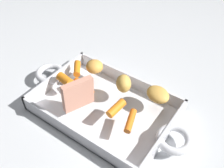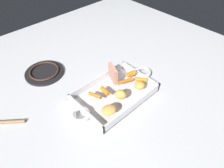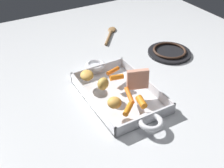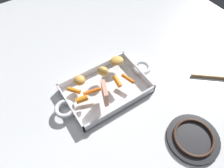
# 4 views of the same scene
# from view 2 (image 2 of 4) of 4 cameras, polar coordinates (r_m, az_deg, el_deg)

# --- Properties ---
(ground_plane) EXTENTS (1.74, 1.74, 0.00)m
(ground_plane) POSITION_cam_2_polar(r_m,az_deg,el_deg) (0.90, 0.82, -3.32)
(ground_plane) COLOR silver
(roasting_dish) EXTENTS (0.46, 0.23, 0.04)m
(roasting_dish) POSITION_cam_2_polar(r_m,az_deg,el_deg) (0.89, 0.83, -2.70)
(roasting_dish) COLOR silver
(roasting_dish) RESTS_ON ground_plane
(roast_slice_outer) EXTENTS (0.04, 0.08, 0.08)m
(roast_slice_outer) POSITION_cam_2_polar(r_m,az_deg,el_deg) (0.89, 0.25, 3.06)
(roast_slice_outer) COLOR tan
(roast_slice_outer) RESTS_ON roasting_dish
(baby_carrot_southeast) EXTENTS (0.03, 0.06, 0.02)m
(baby_carrot_southeast) POSITION_cam_2_polar(r_m,az_deg,el_deg) (0.84, -4.89, -3.21)
(baby_carrot_southeast) COLOR orange
(baby_carrot_southeast) RESTS_ON roasting_dish
(baby_carrot_short) EXTENTS (0.07, 0.03, 0.02)m
(baby_carrot_short) POSITION_cam_2_polar(r_m,az_deg,el_deg) (0.90, 3.70, 0.96)
(baby_carrot_short) COLOR orange
(baby_carrot_short) RESTS_ON roasting_dish
(baby_carrot_northeast) EXTENTS (0.03, 0.05, 0.02)m
(baby_carrot_northeast) POSITION_cam_2_polar(r_m,az_deg,el_deg) (0.85, -2.08, -1.96)
(baby_carrot_northeast) COLOR orange
(baby_carrot_northeast) RESTS_ON roasting_dish
(baby_carrot_southwest) EXTENTS (0.05, 0.03, 0.03)m
(baby_carrot_southwest) POSITION_cam_2_polar(r_m,az_deg,el_deg) (0.93, 5.48, 2.93)
(baby_carrot_southwest) COLOR orange
(baby_carrot_southwest) RESTS_ON roasting_dish
(baby_carrot_long) EXTENTS (0.05, 0.05, 0.02)m
(baby_carrot_long) POSITION_cam_2_polar(r_m,az_deg,el_deg) (0.91, 8.24, 1.33)
(baby_carrot_long) COLOR orange
(baby_carrot_long) RESTS_ON roasting_dish
(potato_golden_small) EXTENTS (0.06, 0.06, 0.04)m
(potato_golden_small) POSITION_cam_2_polar(r_m,az_deg,el_deg) (0.82, 2.46, -3.03)
(potato_golden_small) COLOR gold
(potato_golden_small) RESTS_ON roasting_dish
(potato_golden_large) EXTENTS (0.06, 0.06, 0.03)m
(potato_golden_large) POSITION_cam_2_polar(r_m,az_deg,el_deg) (0.87, 7.88, -0.32)
(potato_golden_large) COLOR gold
(potato_golden_large) RESTS_ON roasting_dish
(potato_near_roast) EXTENTS (0.07, 0.07, 0.03)m
(potato_near_roast) POSITION_cam_2_polar(r_m,az_deg,el_deg) (0.77, -0.85, -7.39)
(potato_near_roast) COLOR gold
(potato_near_roast) RESTS_ON roasting_dish
(stove_burner_rear) EXTENTS (0.19, 0.19, 0.02)m
(stove_burner_rear) POSITION_cam_2_polar(r_m,az_deg,el_deg) (1.06, -18.71, 3.25)
(stove_burner_rear) COLOR black
(stove_burner_rear) RESTS_ON ground_plane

